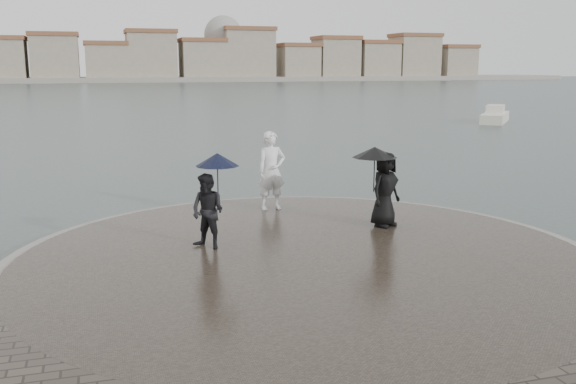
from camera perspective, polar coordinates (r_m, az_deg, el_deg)
name	(u,v)px	position (r m, az deg, el deg)	size (l,w,h in m)	color
ground	(377,339)	(10.46, 7.88, -12.80)	(400.00, 400.00, 0.00)	#2B3835
kerb_ring	(306,264)	(13.44, 1.62, -6.44)	(12.50, 12.50, 0.32)	gray
quay_tip	(306,263)	(13.44, 1.62, -6.35)	(11.90, 11.90, 0.36)	#2D261E
statue	(272,171)	(17.37, -1.47, 1.91)	(0.78, 0.51, 2.13)	white
visitor_left	(210,199)	(13.78, -6.94, -0.59)	(1.22, 1.07, 2.04)	black
visitor_right	(382,180)	(15.68, 8.39, 1.05)	(1.33, 1.12, 1.95)	black
far_skyline	(80,59)	(169.37, -18.02, 11.15)	(260.00, 20.00, 37.00)	gray
boats	(212,122)	(44.52, -6.76, 6.17)	(47.49, 7.21, 1.50)	silver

